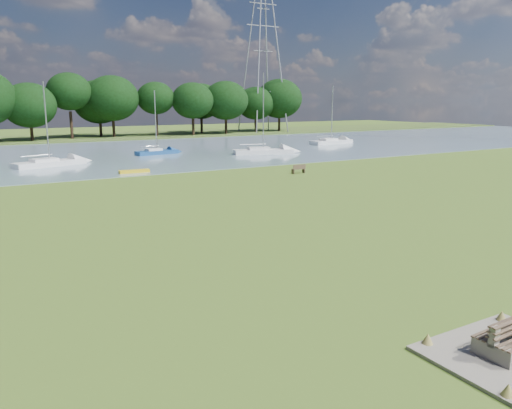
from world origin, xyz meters
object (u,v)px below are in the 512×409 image
kayak (134,171)px  sailboat_5 (156,151)px  sailboat_2 (49,161)px  bench_pair (511,337)px  riverbank_bench (299,169)px  sailboat_0 (263,150)px  pylon (263,24)px  sailboat_4 (331,140)px

kayak → sailboat_5: 16.06m
kayak → sailboat_2: 10.89m
bench_pair → sailboat_2: 47.27m
riverbank_bench → kayak: riverbank_bench is taller
bench_pair → sailboat_0: (20.44, 46.42, 0.05)m
riverbank_bench → sailboat_5: 22.89m
pylon → sailboat_2: (-47.70, -36.95, -21.26)m
bench_pair → sailboat_4: sailboat_4 is taller
riverbank_bench → bench_pair: bearing=-113.1°
bench_pair → kayak: 38.03m
riverbank_bench → sailboat_5: sailboat_5 is taller
bench_pair → sailboat_5: size_ratio=0.25×
bench_pair → kayak: bench_pair is taller
riverbank_bench → kayak: 15.17m
bench_pair → sailboat_4: size_ratio=0.22×
kayak → sailboat_5: sailboat_5 is taller
sailboat_0 → sailboat_2: size_ratio=1.17×
sailboat_5 → sailboat_0: bearing=-35.6°
kayak → sailboat_0: (18.91, 8.42, 0.37)m
pylon → sailboat_4: pylon is taller
bench_pair → sailboat_2: sailboat_2 is taller
sailboat_0 → sailboat_5: (-11.75, 5.95, -0.04)m
sailboat_4 → bench_pair: bearing=-130.9°
bench_pair → riverbank_bench: (14.56, 30.24, -0.09)m
sailboat_0 → sailboat_2: (-24.96, 0.63, -0.02)m
sailboat_0 → sailboat_4: size_ratio=1.12×
sailboat_2 → sailboat_4: bearing=-8.6°
bench_pair → sailboat_4: (36.98, 53.53, 0.06)m
riverbank_bench → sailboat_4: bearing=48.7°
bench_pair → sailboat_0: sailboat_0 is taller
riverbank_bench → kayak: bearing=151.9°
riverbank_bench → sailboat_2: (-19.07, 16.81, 0.12)m
riverbank_bench → pylon: size_ratio=0.04×
riverbank_bench → sailboat_4: 32.33m
kayak → sailboat_0: bearing=25.4°
kayak → sailboat_2: (-6.04, 9.05, 0.35)m
sailboat_2 → sailboat_5: (13.20, 5.32, -0.02)m
bench_pair → pylon: 96.82m
sailboat_4 → sailboat_5: bearing=176.1°
bench_pair → sailboat_2: size_ratio=0.23×
sailboat_4 → riverbank_bench: bearing=-140.2°
bench_pair → sailboat_5: bearing=78.3°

